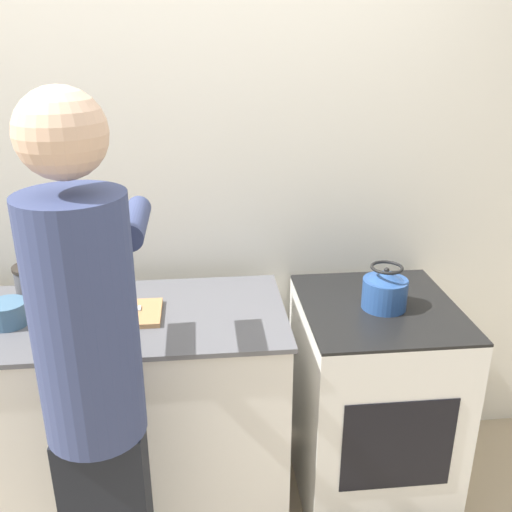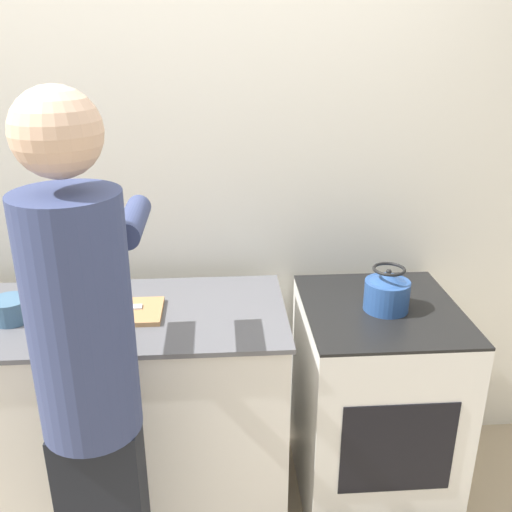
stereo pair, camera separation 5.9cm
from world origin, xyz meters
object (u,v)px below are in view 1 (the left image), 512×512
(knife, at_px, (112,310))
(bowl_prep, at_px, (8,313))
(canister_jar, at_px, (35,285))
(person, at_px, (93,379))
(kettle, at_px, (385,290))
(cutting_board, at_px, (111,315))
(oven, at_px, (371,400))

(knife, xyz_separation_m, bowl_prep, (-0.36, -0.03, 0.02))
(bowl_prep, distance_m, canister_jar, 0.17)
(person, height_order, bowl_prep, person)
(person, bearing_deg, canister_jar, 116.03)
(person, relative_size, knife, 8.98)
(kettle, bearing_deg, cutting_board, -178.35)
(person, height_order, knife, person)
(person, height_order, cutting_board, person)
(oven, distance_m, canister_jar, 1.44)
(oven, height_order, canister_jar, canister_jar)
(cutting_board, bearing_deg, oven, 2.57)
(cutting_board, bearing_deg, knife, 73.38)
(person, xyz_separation_m, kettle, (1.02, 0.55, -0.03))
(person, relative_size, bowl_prep, 12.97)
(oven, height_order, kettle, kettle)
(oven, height_order, bowl_prep, bowl_prep)
(knife, xyz_separation_m, canister_jar, (-0.30, 0.12, 0.06))
(person, height_order, canister_jar, person)
(oven, bearing_deg, canister_jar, 176.24)
(kettle, bearing_deg, bowl_prep, -178.00)
(knife, relative_size, canister_jar, 1.24)
(person, bearing_deg, cutting_board, 92.76)
(person, xyz_separation_m, bowl_prep, (-0.38, 0.50, -0.03))
(cutting_board, distance_m, kettle, 1.04)
(bowl_prep, height_order, canister_jar, canister_jar)
(kettle, bearing_deg, oven, 117.80)
(kettle, distance_m, canister_jar, 1.34)
(oven, bearing_deg, knife, -178.10)
(person, bearing_deg, kettle, 28.25)
(canister_jar, bearing_deg, oven, -3.76)
(oven, relative_size, person, 0.50)
(person, height_order, kettle, person)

